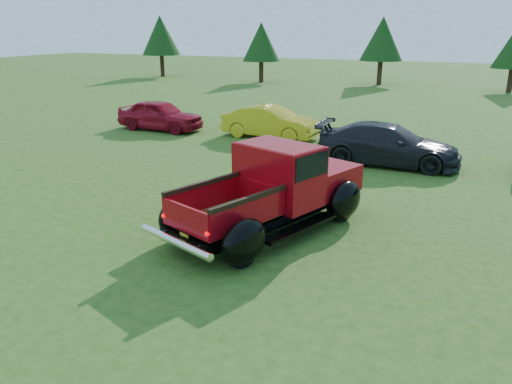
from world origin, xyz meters
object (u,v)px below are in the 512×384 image
pickup_truck (279,188)px  tree_mid_left (382,39)px  show_car_grey (388,144)px  tree_far_west (161,35)px  show_car_red (160,115)px  tree_west (261,42)px  show_car_yellow (270,122)px

pickup_truck → tree_mid_left: bearing=116.6°
pickup_truck → show_car_grey: (1.35, 6.32, -0.23)m
tree_far_west → tree_mid_left: (19.00, 1.00, -0.14)m
tree_mid_left → show_car_red: bearing=-104.2°
pickup_truck → show_car_red: pickup_truck is taller
tree_west → show_car_grey: size_ratio=1.01×
show_car_grey → pickup_truck: bearing=167.8°
pickup_truck → show_car_red: 11.90m
tree_mid_left → show_car_yellow: size_ratio=1.29×
tree_west → show_car_yellow: size_ratio=1.19×
show_car_yellow → show_car_grey: bearing=-111.5°
tree_far_west → show_car_yellow: (18.50, -20.22, -2.88)m
show_car_grey → tree_mid_left: bearing=10.8°
show_car_red → show_car_grey: size_ratio=0.83×
tree_far_west → tree_west: (10.00, -1.00, -0.41)m
tree_far_west → show_car_grey: 32.65m
tree_mid_left → pickup_truck: (3.15, -29.81, -2.50)m
show_car_yellow → tree_west: bearing=26.8°
pickup_truck → tree_west: bearing=134.1°
tree_far_west → show_car_red: size_ratio=1.38×
tree_west → show_car_red: (3.53, -19.60, -2.47)m
tree_west → show_car_grey: 25.49m
show_car_yellow → tree_mid_left: bearing=1.6°
tree_mid_left → show_car_red: 22.45m
tree_mid_left → show_car_yellow: tree_mid_left is taller
tree_far_west → show_car_grey: size_ratio=1.15×
tree_west → show_car_grey: tree_west is taller
tree_west → pickup_truck: 30.42m
show_car_grey → show_car_yellow: bearing=65.5°
show_car_red → show_car_grey: 10.15m
tree_far_west → show_car_red: bearing=-56.7°
show_car_yellow → tree_far_west: bearing=45.4°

